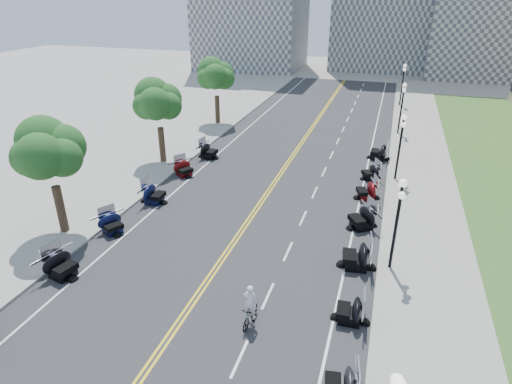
% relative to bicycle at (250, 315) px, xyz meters
% --- Properties ---
extents(ground, '(160.00, 160.00, 0.00)m').
position_rel_bicycle_xyz_m(ground, '(-2.99, 2.00, -0.49)').
color(ground, gray).
extents(road, '(16.00, 90.00, 0.01)m').
position_rel_bicycle_xyz_m(road, '(-2.99, 12.00, -0.49)').
color(road, '#333335').
rests_on(road, ground).
extents(centerline_yellow_a, '(0.12, 90.00, 0.00)m').
position_rel_bicycle_xyz_m(centerline_yellow_a, '(-3.11, 12.00, -0.48)').
color(centerline_yellow_a, yellow).
rests_on(centerline_yellow_a, road).
extents(centerline_yellow_b, '(0.12, 90.00, 0.00)m').
position_rel_bicycle_xyz_m(centerline_yellow_b, '(-2.87, 12.00, -0.48)').
color(centerline_yellow_b, yellow).
rests_on(centerline_yellow_b, road).
extents(edge_line_north, '(0.12, 90.00, 0.00)m').
position_rel_bicycle_xyz_m(edge_line_north, '(3.41, 12.00, -0.48)').
color(edge_line_north, white).
rests_on(edge_line_north, road).
extents(edge_line_south, '(0.12, 90.00, 0.00)m').
position_rel_bicycle_xyz_m(edge_line_south, '(-9.39, 12.00, -0.48)').
color(edge_line_south, white).
rests_on(edge_line_south, road).
extents(lane_dash_5, '(0.12, 2.00, 0.00)m').
position_rel_bicycle_xyz_m(lane_dash_5, '(0.21, -2.00, -0.48)').
color(lane_dash_5, white).
rests_on(lane_dash_5, road).
extents(lane_dash_6, '(0.12, 2.00, 0.00)m').
position_rel_bicycle_xyz_m(lane_dash_6, '(0.21, 2.00, -0.48)').
color(lane_dash_6, white).
rests_on(lane_dash_6, road).
extents(lane_dash_7, '(0.12, 2.00, 0.00)m').
position_rel_bicycle_xyz_m(lane_dash_7, '(0.21, 6.00, -0.48)').
color(lane_dash_7, white).
rests_on(lane_dash_7, road).
extents(lane_dash_8, '(0.12, 2.00, 0.00)m').
position_rel_bicycle_xyz_m(lane_dash_8, '(0.21, 10.00, -0.48)').
color(lane_dash_8, white).
rests_on(lane_dash_8, road).
extents(lane_dash_9, '(0.12, 2.00, 0.00)m').
position_rel_bicycle_xyz_m(lane_dash_9, '(0.21, 14.00, -0.48)').
color(lane_dash_9, white).
rests_on(lane_dash_9, road).
extents(lane_dash_10, '(0.12, 2.00, 0.00)m').
position_rel_bicycle_xyz_m(lane_dash_10, '(0.21, 18.00, -0.48)').
color(lane_dash_10, white).
rests_on(lane_dash_10, road).
extents(lane_dash_11, '(0.12, 2.00, 0.00)m').
position_rel_bicycle_xyz_m(lane_dash_11, '(0.21, 22.00, -0.48)').
color(lane_dash_11, white).
rests_on(lane_dash_11, road).
extents(lane_dash_12, '(0.12, 2.00, 0.00)m').
position_rel_bicycle_xyz_m(lane_dash_12, '(0.21, 26.00, -0.48)').
color(lane_dash_12, white).
rests_on(lane_dash_12, road).
extents(lane_dash_13, '(0.12, 2.00, 0.00)m').
position_rel_bicycle_xyz_m(lane_dash_13, '(0.21, 30.00, -0.48)').
color(lane_dash_13, white).
rests_on(lane_dash_13, road).
extents(lane_dash_14, '(0.12, 2.00, 0.00)m').
position_rel_bicycle_xyz_m(lane_dash_14, '(0.21, 34.00, -0.48)').
color(lane_dash_14, white).
rests_on(lane_dash_14, road).
extents(lane_dash_15, '(0.12, 2.00, 0.00)m').
position_rel_bicycle_xyz_m(lane_dash_15, '(0.21, 38.00, -0.48)').
color(lane_dash_15, white).
rests_on(lane_dash_15, road).
extents(lane_dash_16, '(0.12, 2.00, 0.00)m').
position_rel_bicycle_xyz_m(lane_dash_16, '(0.21, 42.00, -0.48)').
color(lane_dash_16, white).
rests_on(lane_dash_16, road).
extents(lane_dash_17, '(0.12, 2.00, 0.00)m').
position_rel_bicycle_xyz_m(lane_dash_17, '(0.21, 46.00, -0.48)').
color(lane_dash_17, white).
rests_on(lane_dash_17, road).
extents(lane_dash_18, '(0.12, 2.00, 0.00)m').
position_rel_bicycle_xyz_m(lane_dash_18, '(0.21, 50.00, -0.48)').
color(lane_dash_18, white).
rests_on(lane_dash_18, road).
extents(lane_dash_19, '(0.12, 2.00, 0.00)m').
position_rel_bicycle_xyz_m(lane_dash_19, '(0.21, 54.00, -0.48)').
color(lane_dash_19, white).
rests_on(lane_dash_19, road).
extents(sidewalk_north, '(5.00, 90.00, 0.15)m').
position_rel_bicycle_xyz_m(sidewalk_north, '(7.51, 12.00, -0.42)').
color(sidewalk_north, '#9E9991').
rests_on(sidewalk_north, ground).
extents(sidewalk_south, '(5.00, 90.00, 0.15)m').
position_rel_bicycle_xyz_m(sidewalk_south, '(-13.49, 12.00, -0.42)').
color(sidewalk_south, '#9E9991').
rests_on(sidewalk_south, ground).
extents(distant_block_c, '(20.00, 14.00, 22.00)m').
position_rel_bicycle_xyz_m(distant_block_c, '(19.01, 67.00, 10.51)').
color(distant_block_c, gray).
rests_on(distant_block_c, ground).
extents(street_lamp_2, '(0.50, 1.20, 4.90)m').
position_rel_bicycle_xyz_m(street_lamp_2, '(5.61, 6.00, 2.11)').
color(street_lamp_2, black).
rests_on(street_lamp_2, sidewalk_north).
extents(street_lamp_3, '(0.50, 1.20, 4.90)m').
position_rel_bicycle_xyz_m(street_lamp_3, '(5.61, 18.00, 2.11)').
color(street_lamp_3, black).
rests_on(street_lamp_3, sidewalk_north).
extents(street_lamp_4, '(0.50, 1.20, 4.90)m').
position_rel_bicycle_xyz_m(street_lamp_4, '(5.61, 30.00, 2.11)').
color(street_lamp_4, black).
rests_on(street_lamp_4, sidewalk_north).
extents(street_lamp_5, '(0.50, 1.20, 4.90)m').
position_rel_bicycle_xyz_m(street_lamp_5, '(5.61, 42.00, 2.11)').
color(street_lamp_5, black).
rests_on(street_lamp_5, sidewalk_north).
extents(tree_2, '(4.80, 4.80, 9.20)m').
position_rel_bicycle_xyz_m(tree_2, '(-12.99, 4.00, 4.26)').
color(tree_2, '#235619').
rests_on(tree_2, sidewalk_south).
extents(tree_3, '(4.80, 4.80, 9.20)m').
position_rel_bicycle_xyz_m(tree_3, '(-12.99, 16.00, 4.26)').
color(tree_3, '#235619').
rests_on(tree_3, sidewalk_south).
extents(tree_4, '(4.80, 4.80, 9.20)m').
position_rel_bicycle_xyz_m(tree_4, '(-12.99, 28.00, 4.26)').
color(tree_4, '#235619').
rests_on(tree_4, sidewalk_south).
extents(motorcycle_n_4, '(2.05, 2.05, 1.26)m').
position_rel_bicycle_xyz_m(motorcycle_n_4, '(4.21, -2.50, 0.13)').
color(motorcycle_n_4, black).
rests_on(motorcycle_n_4, road).
extents(motorcycle_n_5, '(1.91, 1.91, 1.28)m').
position_rel_bicycle_xyz_m(motorcycle_n_5, '(4.07, 1.49, 0.15)').
color(motorcycle_n_5, black).
rests_on(motorcycle_n_5, road).
extents(motorcycle_n_6, '(2.45, 2.45, 1.53)m').
position_rel_bicycle_xyz_m(motorcycle_n_6, '(3.92, 5.64, 0.27)').
color(motorcycle_n_6, black).
rests_on(motorcycle_n_6, road).
extents(motorcycle_n_7, '(2.97, 2.97, 1.50)m').
position_rel_bicycle_xyz_m(motorcycle_n_7, '(3.82, 9.89, 0.26)').
color(motorcycle_n_7, black).
rests_on(motorcycle_n_7, road).
extents(motorcycle_n_8, '(2.50, 2.50, 1.38)m').
position_rel_bicycle_xyz_m(motorcycle_n_8, '(3.78, 14.09, 0.20)').
color(motorcycle_n_8, '#590A0C').
rests_on(motorcycle_n_8, road).
extents(motorcycle_n_9, '(2.43, 2.43, 1.25)m').
position_rel_bicycle_xyz_m(motorcycle_n_9, '(3.80, 17.65, 0.13)').
color(motorcycle_n_9, black).
rests_on(motorcycle_n_9, road).
extents(motorcycle_n_10, '(2.28, 2.28, 1.51)m').
position_rel_bicycle_xyz_m(motorcycle_n_10, '(4.16, 22.22, 0.26)').
color(motorcycle_n_10, black).
rests_on(motorcycle_n_10, road).
extents(motorcycle_s_5, '(2.45, 2.45, 1.43)m').
position_rel_bicycle_xyz_m(motorcycle_s_5, '(-10.10, 0.35, 0.22)').
color(motorcycle_s_5, black).
rests_on(motorcycle_s_5, road).
extents(motorcycle_s_6, '(2.54, 2.54, 1.30)m').
position_rel_bicycle_xyz_m(motorcycle_s_6, '(-10.24, 4.81, 0.16)').
color(motorcycle_s_6, black).
rests_on(motorcycle_s_6, road).
extents(motorcycle_s_7, '(2.15, 2.15, 1.43)m').
position_rel_bicycle_xyz_m(motorcycle_s_7, '(-9.88, 9.08, 0.22)').
color(motorcycle_s_7, black).
rests_on(motorcycle_s_7, road).
extents(motorcycle_s_8, '(2.59, 2.59, 1.31)m').
position_rel_bicycle_xyz_m(motorcycle_s_8, '(-10.05, 13.94, 0.16)').
color(motorcycle_s_8, '#590A0C').
rests_on(motorcycle_s_8, road).
extents(motorcycle_s_9, '(2.22, 2.22, 1.42)m').
position_rel_bicycle_xyz_m(motorcycle_s_9, '(-9.76, 18.08, 0.22)').
color(motorcycle_s_9, black).
rests_on(motorcycle_s_9, road).
extents(bicycle, '(0.57, 1.67, 0.99)m').
position_rel_bicycle_xyz_m(bicycle, '(0.00, 0.00, 0.00)').
color(bicycle, '#A51414').
rests_on(bicycle, road).
extents(cyclist_rider, '(0.61, 0.40, 1.67)m').
position_rel_bicycle_xyz_m(cyclist_rider, '(0.00, 0.00, 1.33)').
color(cyclist_rider, white).
rests_on(cyclist_rider, bicycle).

